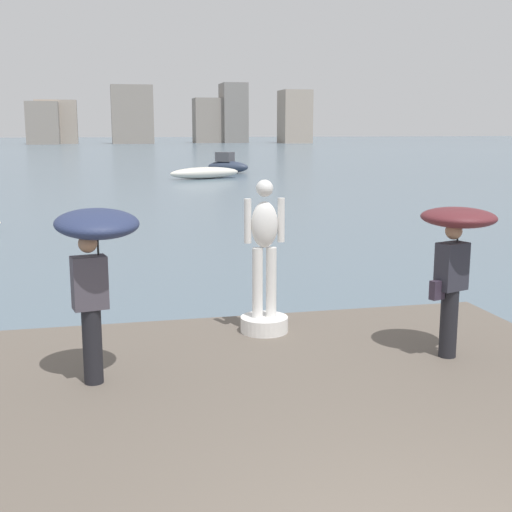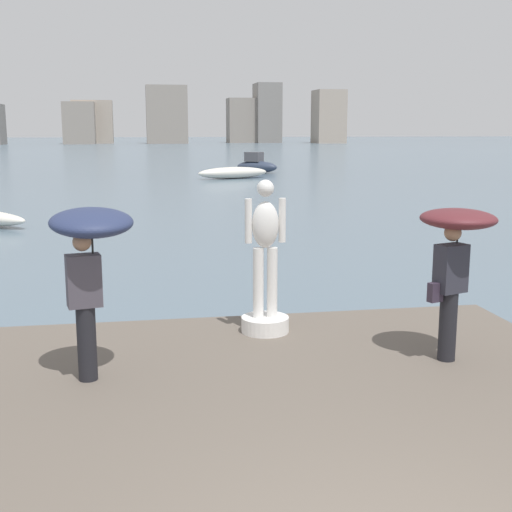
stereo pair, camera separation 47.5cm
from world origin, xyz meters
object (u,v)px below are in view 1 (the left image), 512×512
Objects in this scene: onlooker_right at (456,241)px; boat_mid at (205,173)px; statue_white_figure at (264,276)px; boat_near at (227,165)px; onlooker_left at (95,248)px.

onlooker_right reaches higher than boat_mid.
statue_white_figure is at bearing 144.06° from onlooker_right.
boat_near reaches higher than boat_mid.
statue_white_figure is 0.43× the size of boat_mid.
statue_white_figure is 35.15m from boat_mid.
onlooker_left is at bearing -147.72° from statue_white_figure.
onlooker_left is at bearing 179.11° from onlooker_right.
boat_near is 6.06m from boat_mid.
onlooker_left is at bearing -102.42° from boat_near.
statue_white_figure is 0.66× the size of boat_near.
boat_mid is (-2.51, -5.51, -0.18)m from boat_near.
onlooker_right is at bearing -93.62° from boat_mid.
onlooker_right is (4.39, -0.07, -0.08)m from onlooker_left.
boat_mid is (6.70, 36.31, -1.59)m from onlooker_left.
boat_near is (9.21, 41.82, -1.40)m from onlooker_left.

